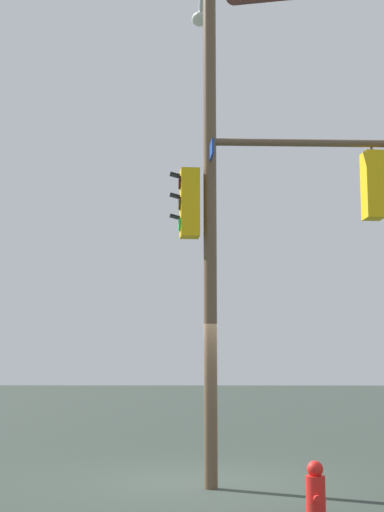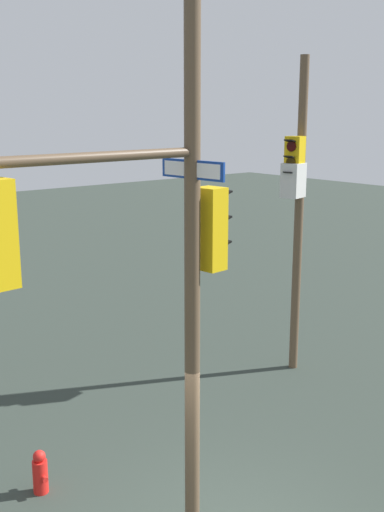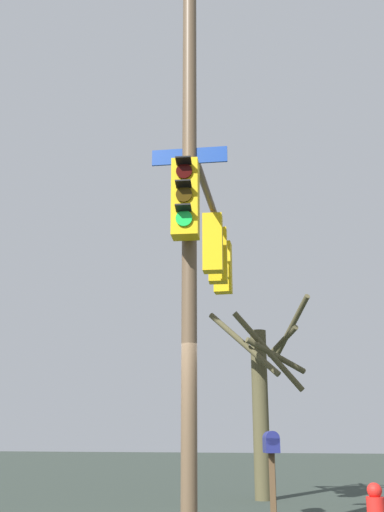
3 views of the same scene
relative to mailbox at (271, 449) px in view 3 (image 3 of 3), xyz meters
The scene contains 3 objects.
main_signal_pole_assembly 4.49m from the mailbox, 60.78° to the left, with size 4.02×5.85×9.70m.
mailbox is the anchor object (origin of this frame).
bare_tree_behind_pole 3.03m from the mailbox, 82.35° to the right, with size 2.31×2.31×4.39m.
Camera 3 is at (-2.17, 7.52, 1.35)m, focal length 41.70 mm.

